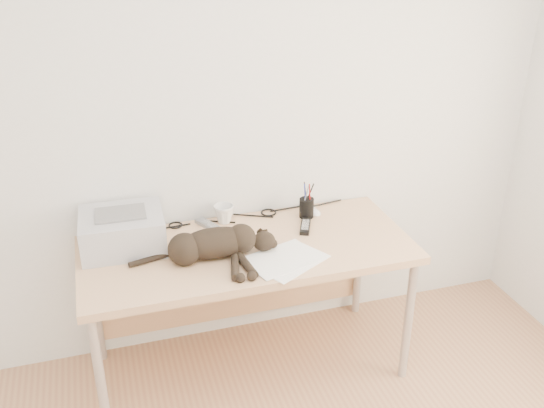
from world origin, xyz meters
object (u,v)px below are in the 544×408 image
object	(u,v)px
mouse	(313,210)
mug	(224,214)
desk	(243,261)
printer	(122,230)
pen_cup	(307,208)
cat	(211,246)

from	to	relation	value
mouse	mug	bearing A→B (deg)	158.66
desk	mug	bearing A→B (deg)	104.45
printer	mug	bearing A→B (deg)	11.94
desk	mouse	bearing A→B (deg)	20.58
desk	pen_cup	world-z (taller)	pen_cup
printer	cat	size ratio (longest dim) A/B	0.58
cat	mug	bearing A→B (deg)	69.04
printer	mug	size ratio (longest dim) A/B	3.83
cat	pen_cup	distance (m)	0.63
printer	pen_cup	xyz separation A→B (m)	(0.95, 0.04, -0.03)
mouse	printer	bearing A→B (deg)	166.91
mug	pen_cup	distance (m)	0.44
cat	mug	size ratio (longest dim) A/B	6.60
cat	pen_cup	world-z (taller)	pen_cup
desk	mouse	world-z (taller)	mouse
printer	cat	world-z (taller)	printer
pen_cup	mug	bearing A→B (deg)	171.27
mug	cat	bearing A→B (deg)	-111.91
mug	mouse	size ratio (longest dim) A/B	0.96
printer	mug	distance (m)	0.53
mug	pen_cup	xyz separation A→B (m)	(0.43, -0.07, 0.01)
printer	mouse	world-z (taller)	printer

